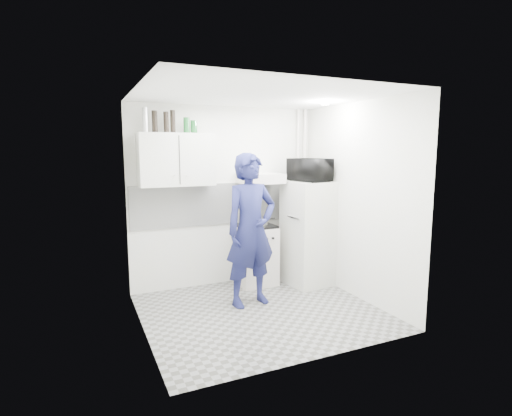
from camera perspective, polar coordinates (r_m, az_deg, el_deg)
name	(u,v)px	position (r m, az deg, el deg)	size (l,w,h in m)	color
floor	(261,312)	(5.09, 0.73, -14.57)	(2.80, 2.80, 0.00)	gray
ceiling	(261,95)	(4.73, 0.78, 15.85)	(2.80, 2.80, 0.00)	white
wall_back	(225,197)	(5.89, -4.42, 1.64)	(2.80, 2.80, 0.00)	silver
wall_left	(140,215)	(4.34, -16.23, -1.00)	(2.60, 2.60, 0.00)	silver
wall_right	(356,201)	(5.48, 14.13, 0.93)	(2.60, 2.60, 0.00)	silver
person	(251,230)	(5.06, -0.74, -3.16)	(0.71, 0.47, 1.94)	#191C4B
stove	(255,255)	(5.96, -0.08, -6.77)	(0.54, 0.54, 0.86)	silver
fridge	(309,233)	(5.95, 7.55, -3.56)	(0.63, 0.63, 1.53)	silver
stove_top	(255,226)	(5.86, -0.08, -2.54)	(0.52, 0.52, 0.03)	black
saucepan	(261,221)	(5.85, 0.77, -1.90)	(0.18, 0.18, 0.10)	silver
microwave	(310,170)	(5.83, 7.72, 5.41)	(0.40, 0.59, 0.33)	black
bottle_a	(145,120)	(5.41, -15.54, 12.02)	(0.07, 0.07, 0.31)	silver
bottle_b	(155,122)	(5.42, -14.27, 11.86)	(0.07, 0.07, 0.28)	black
bottle_c	(166,122)	(5.45, -12.72, 11.86)	(0.07, 0.07, 0.27)	black
bottle_d	(173,122)	(5.47, -11.80, 11.98)	(0.07, 0.07, 0.29)	black
canister_a	(187,125)	(5.51, -9.89, 11.56)	(0.08, 0.08, 0.21)	#144C1E
canister_b	(194,127)	(5.54, -8.87, 11.37)	(0.09, 0.09, 0.17)	#144C1E
upper_cabinet	(176,160)	(5.47, -11.31, 6.79)	(1.00, 0.35, 0.70)	silver
range_hood	(260,178)	(5.80, 0.59, 4.25)	(0.60, 0.50, 0.14)	silver
backsplash	(226,203)	(5.88, -4.36, 0.66)	(2.74, 0.03, 0.60)	white
pipe_a	(304,193)	(6.38, 6.88, 2.11)	(0.05, 0.05, 2.60)	silver
pipe_b	(298,194)	(6.31, 5.95, 2.07)	(0.04, 0.04, 2.60)	silver
ceiling_spot_fixture	(325,104)	(5.40, 9.82, 14.47)	(0.10, 0.10, 0.02)	white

